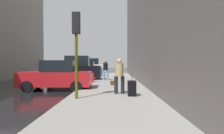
# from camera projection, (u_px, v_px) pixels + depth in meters

# --- Properties ---
(sidewalk) EXTENTS (4.00, 40.00, 0.15)m
(sidewalk) POSITION_uv_depth(u_px,v_px,m) (113.00, 93.00, 11.26)
(sidewalk) COLOR gray
(sidewalk) RESTS_ON ground_plane
(parked_red_hatchback) EXTENTS (4.22, 2.10, 1.79)m
(parked_red_hatchback) POSITION_uv_depth(u_px,v_px,m) (56.00, 76.00, 12.99)
(parked_red_hatchback) COLOR #B2191E
(parked_red_hatchback) RESTS_ON ground_plane
(parked_black_suv) EXTENTS (4.67, 2.20, 2.25)m
(parked_black_suv) POSITION_uv_depth(u_px,v_px,m) (76.00, 69.00, 19.59)
(parked_black_suv) COLOR black
(parked_black_suv) RESTS_ON ground_plane
(parked_blue_sedan) EXTENTS (4.21, 2.08, 1.79)m
(parked_blue_sedan) POSITION_uv_depth(u_px,v_px,m) (84.00, 69.00, 25.44)
(parked_blue_sedan) COLOR navy
(parked_blue_sedan) RESTS_ON ground_plane
(parked_white_van) EXTENTS (4.66, 2.18, 2.25)m
(parked_white_van) POSITION_uv_depth(u_px,v_px,m) (91.00, 67.00, 32.13)
(parked_white_van) COLOR silver
(parked_white_van) RESTS_ON ground_plane
(fire_hydrant) EXTENTS (0.42, 0.22, 0.70)m
(fire_hydrant) POSITION_uv_depth(u_px,v_px,m) (93.00, 78.00, 16.67)
(fire_hydrant) COLOR red
(fire_hydrant) RESTS_ON sidewalk
(traffic_light) EXTENTS (0.32, 0.32, 3.60)m
(traffic_light) POSITION_uv_depth(u_px,v_px,m) (76.00, 36.00, 9.07)
(traffic_light) COLOR #514C0F
(traffic_light) RESTS_ON sidewalk
(pedestrian_in_tan_coat) EXTENTS (0.51, 0.41, 1.71)m
(pedestrian_in_tan_coat) POSITION_uv_depth(u_px,v_px,m) (119.00, 74.00, 10.54)
(pedestrian_in_tan_coat) COLOR black
(pedestrian_in_tan_coat) RESTS_ON sidewalk
(pedestrian_in_jeans) EXTENTS (0.52, 0.45, 1.71)m
(pedestrian_in_jeans) POSITION_uv_depth(u_px,v_px,m) (105.00, 69.00, 18.66)
(pedestrian_in_jeans) COLOR #728CB2
(pedestrian_in_jeans) RESTS_ON sidewalk
(rolling_suitcase) EXTENTS (0.37, 0.56, 1.04)m
(rolling_suitcase) POSITION_uv_depth(u_px,v_px,m) (132.00, 88.00, 9.92)
(rolling_suitcase) COLOR black
(rolling_suitcase) RESTS_ON sidewalk
(duffel_bag) EXTENTS (0.32, 0.44, 0.28)m
(duffel_bag) POSITION_uv_depth(u_px,v_px,m) (113.00, 83.00, 14.62)
(duffel_bag) COLOR #472D19
(duffel_bag) RESTS_ON sidewalk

